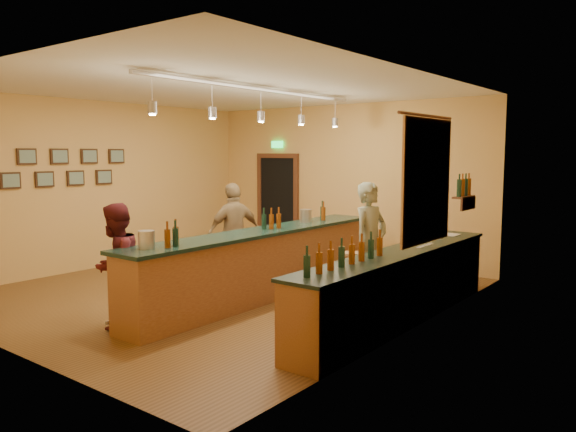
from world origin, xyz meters
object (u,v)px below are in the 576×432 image
Objects in this scene: tasting_bar at (262,259)px; bartender at (370,242)px; customer_a at (116,266)px; customer_b at (234,233)px; bar_stool at (352,262)px; back_counter at (398,285)px.

bartender is at bearing 31.43° from tasting_bar.
customer_a is 0.93× the size of customer_b.
bartender is at bearing 122.71° from customer_a.
bartender is 2.67× the size of bar_stool.
customer_a is (-2.74, -2.38, 0.31)m from back_counter.
back_counter is 1.51m from bar_stool.
bartender reaches higher than customer_a.
customer_b reaches higher than back_counter.
tasting_bar is at bearing 129.97° from bartender.
customer_a is at bearing 27.80° from customer_b.
tasting_bar is at bearing 141.16° from customer_a.
tasting_bar is 1.42m from bar_stool.
tasting_bar is (-2.20, -0.18, 0.12)m from back_counter.
bar_stool is (0.96, 1.04, -0.08)m from tasting_bar.
customer_b reaches higher than customer_a.
tasting_bar is at bearing -175.28° from back_counter.
tasting_bar is 2.86× the size of bartender.
back_counter is at bearing 4.72° from tasting_bar.
bar_stool is at bearing 74.24° from bartender.
back_counter reaches higher than bar_stool.
bar_stool is at bearing 145.10° from back_counter.
customer_b reaches higher than tasting_bar.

